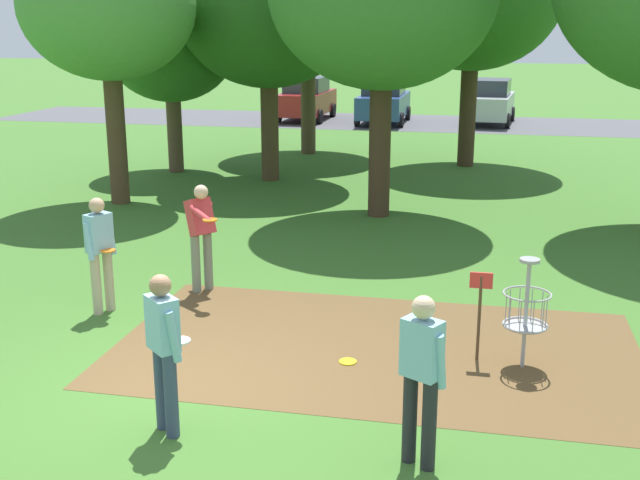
# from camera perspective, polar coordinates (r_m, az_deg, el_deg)

# --- Properties ---
(ground_plane) EXTENTS (160.00, 160.00, 0.00)m
(ground_plane) POSITION_cam_1_polar(r_m,az_deg,el_deg) (9.35, -10.71, -10.79)
(ground_plane) COLOR #3D6B28
(dirt_tee_pad) EXTENTS (6.73, 3.89, 0.01)m
(dirt_tee_pad) POSITION_cam_1_polar(r_m,az_deg,el_deg) (10.38, 4.01, -7.80)
(dirt_tee_pad) COLOR brown
(dirt_tee_pad) RESTS_ON ground
(disc_golf_basket) EXTENTS (0.98, 0.58, 1.39)m
(disc_golf_basket) POSITION_cam_1_polar(r_m,az_deg,el_deg) (9.87, 14.33, -4.82)
(disc_golf_basket) COLOR #9E9EA3
(disc_golf_basket) RESTS_ON ground
(player_foreground_watching) EXTENTS (0.49, 0.45, 1.71)m
(player_foreground_watching) POSITION_cam_1_polar(r_m,az_deg,el_deg) (7.47, 7.34, -9.40)
(player_foreground_watching) COLOR #232328
(player_foreground_watching) RESTS_ON ground
(player_throwing) EXTENTS (0.46, 0.45, 1.71)m
(player_throwing) POSITION_cam_1_polar(r_m,az_deg,el_deg) (8.13, -11.22, -7.45)
(player_throwing) COLOR #384260
(player_throwing) RESTS_ON ground
(player_waiting_left) EXTENTS (0.45, 0.49, 1.71)m
(player_waiting_left) POSITION_cam_1_polar(r_m,az_deg,el_deg) (11.73, -15.61, -0.59)
(player_waiting_left) COLOR tan
(player_waiting_left) RESTS_ON ground
(player_waiting_right) EXTENTS (0.71, 1.03, 1.71)m
(player_waiting_right) POSITION_cam_1_polar(r_m,az_deg,el_deg) (12.35, -8.59, 0.69)
(player_waiting_right) COLOR slate
(player_waiting_right) RESTS_ON ground
(frisbee_by_tee) EXTENTS (0.22, 0.22, 0.02)m
(frisbee_by_tee) POSITION_cam_1_polar(r_m,az_deg,el_deg) (9.95, 2.02, -8.79)
(frisbee_by_tee) COLOR gold
(frisbee_by_tee) RESTS_ON ground
(tree_near_right) EXTENTS (3.89, 3.89, 6.13)m
(tree_near_right) POSITION_cam_1_polar(r_m,az_deg,el_deg) (18.75, -15.11, 15.99)
(tree_near_right) COLOR #4C3823
(tree_near_right) RESTS_ON ground
(tree_mid_right) EXTENTS (4.74, 4.74, 6.66)m
(tree_mid_right) POSITION_cam_1_polar(r_m,az_deg,el_deg) (25.50, -0.89, 16.62)
(tree_mid_right) COLOR brown
(tree_mid_right) RESTS_ON ground
(tree_far_left) EXTENTS (3.56, 3.56, 4.99)m
(tree_far_left) POSITION_cam_1_polar(r_m,az_deg,el_deg) (22.59, -10.75, 13.54)
(tree_far_left) COLOR brown
(tree_far_left) RESTS_ON ground
(tree_far_center) EXTENTS (4.72, 4.72, 6.45)m
(tree_far_center) POSITION_cam_1_polar(r_m,az_deg,el_deg) (21.02, -3.80, 16.30)
(tree_far_center) COLOR #4C3823
(tree_far_center) RESTS_ON ground
(parking_lot_strip) EXTENTS (36.00, 6.00, 0.01)m
(parking_lot_strip) POSITION_cam_1_polar(r_m,az_deg,el_deg) (34.17, 6.29, 8.46)
(parking_lot_strip) COLOR #4C4C51
(parking_lot_strip) RESTS_ON ground
(parked_car_leftmost) EXTENTS (2.04, 4.24, 1.84)m
(parked_car_leftmost) POSITION_cam_1_polar(r_m,az_deg,el_deg) (34.85, -0.99, 10.20)
(parked_car_leftmost) COLOR maroon
(parked_car_leftmost) RESTS_ON ground
(parked_car_center_left) EXTENTS (2.00, 4.21, 1.84)m
(parked_car_center_left) POSITION_cam_1_polar(r_m,az_deg,el_deg) (33.79, 4.63, 9.99)
(parked_car_center_left) COLOR #2D4784
(parked_car_center_left) RESTS_ON ground
(parked_car_center_right) EXTENTS (2.26, 4.35, 1.84)m
(parked_car_center_right) POSITION_cam_1_polar(r_m,az_deg,el_deg) (34.18, 12.12, 9.76)
(parked_car_center_right) COLOR #B2B7BC
(parked_car_center_right) RESTS_ON ground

